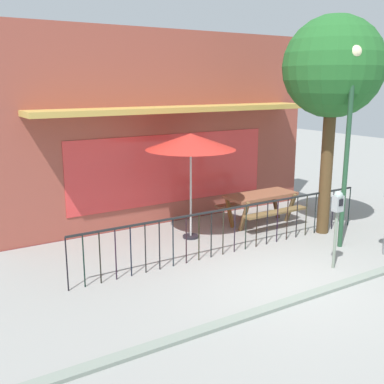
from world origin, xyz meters
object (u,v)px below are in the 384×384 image
object	(u,v)px
patio_umbrella	(191,142)
street_tree	(333,69)
street_lamp	(349,120)
parking_meter_near	(337,209)
picnic_table_left	(261,200)

from	to	relation	value
patio_umbrella	street_tree	size ratio (longest dim) A/B	0.49
street_tree	street_lamp	bearing A→B (deg)	-114.92
street_lamp	parking_meter_near	bearing A→B (deg)	-144.40
patio_umbrella	parking_meter_near	distance (m)	3.38
street_tree	patio_umbrella	bearing A→B (deg)	155.18
patio_umbrella	street_tree	bearing A→B (deg)	-24.82
street_tree	picnic_table_left	bearing A→B (deg)	123.25
parking_meter_near	street_tree	distance (m)	3.35
street_tree	street_lamp	xyz separation A→B (m)	(-0.40, -0.87, -1.02)
patio_umbrella	street_tree	xyz separation A→B (m)	(2.82, -1.30, 1.54)
parking_meter_near	street_lamp	size ratio (longest dim) A/B	0.36
picnic_table_left	patio_umbrella	bearing A→B (deg)	178.81
picnic_table_left	parking_meter_near	size ratio (longest dim) A/B	1.21
picnic_table_left	parking_meter_near	distance (m)	3.00
picnic_table_left	street_lamp	bearing A→B (deg)	-78.78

